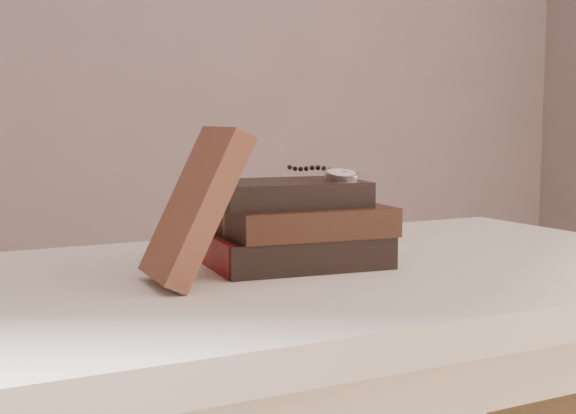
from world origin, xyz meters
TOP-DOWN VIEW (x-y plane):
  - table at (0.00, 0.35)m, footprint 1.00×0.60m
  - book_stack at (-0.05, 0.37)m, footprint 0.23×0.17m
  - journal at (-0.20, 0.32)m, footprint 0.11×0.12m
  - pocket_watch at (0.01, 0.36)m, footprint 0.05×0.15m
  - eyeglasses at (-0.11, 0.45)m, footprint 0.10×0.11m

SIDE VIEW (x-z plane):
  - table at x=0.00m, z-range 0.28..1.03m
  - book_stack at x=-0.05m, z-range 0.75..0.85m
  - eyeglasses at x=-0.11m, z-range 0.79..0.83m
  - journal at x=-0.20m, z-range 0.75..0.93m
  - pocket_watch at x=0.01m, z-range 0.86..0.87m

